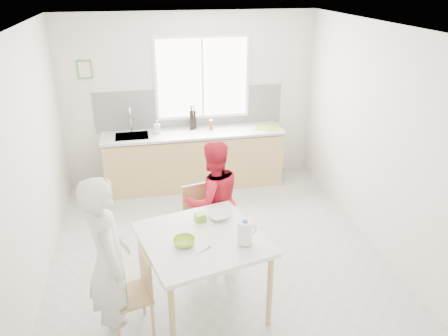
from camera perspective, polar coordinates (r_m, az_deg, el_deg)
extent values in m
plane|color=#B7B7B2|center=(5.57, -1.03, -10.89)|extent=(4.50, 4.50, 0.00)
plane|color=silver|center=(7.04, -4.44, 8.83)|extent=(4.00, 0.00, 4.00)
plane|color=silver|center=(3.02, 6.71, -13.86)|extent=(4.00, 0.00, 4.00)
plane|color=silver|center=(5.01, -24.29, 0.22)|extent=(0.00, 4.50, 4.50)
plane|color=silver|center=(5.61, 19.44, 3.47)|extent=(0.00, 4.50, 4.50)
plane|color=white|center=(4.59, -1.29, 17.89)|extent=(4.50, 4.50, 0.00)
cube|color=white|center=(6.97, -2.85, 11.68)|extent=(1.50, 0.03, 1.30)
cube|color=white|center=(6.95, -2.83, 11.64)|extent=(1.40, 0.02, 1.20)
cube|color=white|center=(6.94, -2.82, 11.63)|extent=(0.03, 0.03, 1.20)
cube|color=white|center=(7.06, -4.40, 7.83)|extent=(3.00, 0.02, 0.65)
cube|color=#489745|center=(6.90, -17.76, 12.16)|extent=(0.22, 0.02, 0.28)
cube|color=beige|center=(6.89, -17.76, 12.14)|extent=(0.16, 0.01, 0.22)
cube|color=tan|center=(7.06, -3.90, 0.98)|extent=(2.80, 0.60, 0.86)
cube|color=#3F3326|center=(7.22, -3.82, -1.79)|extent=(2.80, 0.54, 0.10)
cube|color=silver|center=(6.89, -4.01, 4.58)|extent=(2.84, 0.64, 0.04)
cube|color=#A5A5AA|center=(6.84, -11.93, 4.01)|extent=(0.50, 0.40, 0.03)
cylinder|color=silver|center=(6.93, -12.08, 5.96)|extent=(0.02, 0.02, 0.36)
torus|color=silver|center=(6.81, -12.21, 7.22)|extent=(0.02, 0.18, 0.18)
cube|color=white|center=(4.29, -2.90, -9.24)|extent=(1.35, 1.35, 0.04)
cylinder|color=tan|center=(4.08, -6.74, -19.49)|extent=(0.06, 0.06, 0.79)
cylinder|color=tan|center=(4.81, -10.63, -11.94)|extent=(0.06, 0.06, 0.79)
cylinder|color=tan|center=(4.38, 5.98, -15.74)|extent=(0.06, 0.06, 0.79)
cylinder|color=tan|center=(5.08, 0.25, -9.35)|extent=(0.06, 0.06, 0.79)
cube|color=tan|center=(4.38, -12.24, -16.04)|extent=(0.46, 0.46, 0.04)
cube|color=tan|center=(4.27, -10.20, -13.27)|extent=(0.11, 0.36, 0.40)
cylinder|color=tan|center=(4.63, -14.57, -17.27)|extent=(0.03, 0.03, 0.39)
cylinder|color=tan|center=(4.38, -13.64, -19.94)|extent=(0.03, 0.03, 0.39)
cylinder|color=tan|center=(4.67, -10.48, -16.39)|extent=(0.03, 0.03, 0.39)
cylinder|color=tan|center=(4.43, -9.28, -18.96)|extent=(0.03, 0.03, 0.39)
cube|color=tan|center=(5.19, -2.41, -7.65)|extent=(0.53, 0.53, 0.04)
cube|color=tan|center=(5.22, -3.30, -4.30)|extent=(0.41, 0.13, 0.46)
cylinder|color=tan|center=(5.12, -3.49, -11.42)|extent=(0.04, 0.04, 0.45)
cylinder|color=tan|center=(5.25, 0.36, -10.44)|extent=(0.04, 0.04, 0.45)
cylinder|color=tan|center=(5.41, -4.98, -9.32)|extent=(0.04, 0.04, 0.45)
cylinder|color=tan|center=(5.53, -1.32, -8.45)|extent=(0.04, 0.04, 0.45)
imported|color=white|center=(4.10, -14.80, -11.83)|extent=(0.54, 0.69, 1.69)
imported|color=red|center=(5.15, -1.44, -4.30)|extent=(0.84, 0.72, 1.49)
imported|color=#9FCC2F|center=(4.17, -5.23, -9.57)|extent=(0.25, 0.25, 0.07)
imported|color=white|center=(4.56, -0.62, -6.29)|extent=(0.26, 0.26, 0.05)
cylinder|color=white|center=(4.11, 2.74, -8.39)|extent=(0.14, 0.14, 0.22)
cylinder|color=blue|center=(4.05, 2.77, -6.97)|extent=(0.05, 0.05, 0.03)
torus|color=white|center=(4.12, 3.68, -8.07)|extent=(0.11, 0.05, 0.10)
cube|color=#7BB72A|center=(4.51, -3.10, -6.46)|extent=(0.12, 0.12, 0.09)
cylinder|color=#A5A5AA|center=(4.08, -2.76, -10.66)|extent=(0.14, 0.10, 0.01)
cube|color=#94C12C|center=(7.08, 5.59, 5.28)|extent=(0.42, 0.36, 0.01)
cylinder|color=black|center=(6.94, -4.24, 6.28)|extent=(0.07, 0.07, 0.32)
cylinder|color=black|center=(7.00, -3.91, 6.37)|extent=(0.07, 0.07, 0.30)
cylinder|color=brown|center=(6.94, -1.70, 5.65)|extent=(0.06, 0.06, 0.16)
imported|color=#999999|center=(6.86, -8.73, 5.36)|extent=(0.10, 0.10, 0.21)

